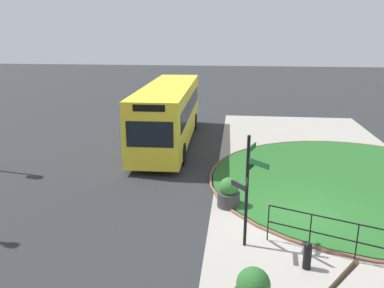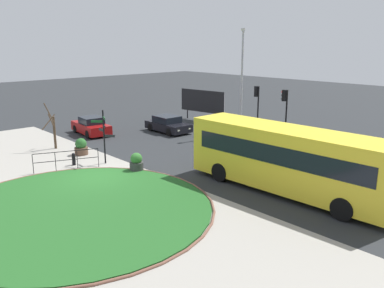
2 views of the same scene
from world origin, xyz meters
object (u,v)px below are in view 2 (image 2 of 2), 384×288
(bollard_foreground, at_px, (74,159))
(planter_kerbside, at_px, (136,163))
(street_tree_bare, at_px, (53,129))
(bus_yellow, at_px, (288,159))
(billboard_left, at_px, (202,101))
(planter_near_signpost, at_px, (81,147))
(signpost_directional, at_px, (104,133))
(car_far_lane, at_px, (168,124))
(traffic_light_far, at_px, (285,106))
(lamppost_tall, at_px, (242,79))
(car_near_lane, at_px, (91,126))
(traffic_light_near, at_px, (257,101))

(bollard_foreground, xyz_separation_m, planter_kerbside, (3.51, 2.12, 0.11))
(street_tree_bare, bearing_deg, bus_yellow, 16.75)
(bus_yellow, bearing_deg, billboard_left, -33.14)
(planter_near_signpost, distance_m, planter_kerbside, 5.39)
(signpost_directional, xyz_separation_m, planter_kerbside, (2.53, 0.55, -1.42))
(bollard_foreground, bearing_deg, car_far_lane, 108.65)
(traffic_light_far, height_order, lamppost_tall, lamppost_tall)
(lamppost_tall, bearing_deg, street_tree_bare, -113.75)
(bus_yellow, relative_size, billboard_left, 2.14)
(bollard_foreground, xyz_separation_m, bus_yellow, (11.29, 5.61, 1.33))
(lamppost_tall, distance_m, planter_kerbside, 12.60)
(car_near_lane, relative_size, traffic_light_near, 1.04)
(car_near_lane, xyz_separation_m, planter_kerbside, (10.39, -2.88, -0.16))
(car_far_lane, height_order, planter_kerbside, car_far_lane)
(car_near_lane, relative_size, traffic_light_far, 1.04)
(traffic_light_near, distance_m, traffic_light_far, 2.83)
(car_far_lane, relative_size, billboard_left, 0.83)
(traffic_light_far, bearing_deg, bollard_foreground, 54.09)
(car_far_lane, height_order, traffic_light_near, traffic_light_near)
(signpost_directional, xyz_separation_m, bus_yellow, (10.31, 4.04, -0.19))
(bollard_foreground, relative_size, car_near_lane, 0.18)
(car_far_lane, bearing_deg, traffic_light_far, 17.93)
(traffic_light_near, distance_m, planter_near_signpost, 13.14)
(signpost_directional, xyz_separation_m, traffic_light_far, (4.97, 11.34, 1.03))
(car_far_lane, bearing_deg, street_tree_bare, -95.69)
(bus_yellow, bearing_deg, street_tree_bare, 15.17)
(bus_yellow, bearing_deg, car_near_lane, 0.34)
(bus_yellow, distance_m, traffic_light_far, 9.13)
(lamppost_tall, relative_size, planter_near_signpost, 7.41)
(billboard_left, xyz_separation_m, street_tree_bare, (0.49, -14.79, -0.43))
(car_far_lane, bearing_deg, billboard_left, 107.66)
(bus_yellow, height_order, street_tree_bare, street_tree_bare)
(bus_yellow, xyz_separation_m, traffic_light_near, (-8.13, 7.75, 1.23))
(signpost_directional, height_order, car_near_lane, signpost_directional)
(bus_yellow, bearing_deg, signpost_directional, 19.80)
(traffic_light_near, bearing_deg, planter_kerbside, 96.51)
(bollard_foreground, distance_m, traffic_light_near, 13.96)
(car_far_lane, distance_m, lamppost_tall, 7.05)
(traffic_light_far, bearing_deg, signpost_directional, 55.15)
(traffic_light_far, height_order, street_tree_bare, traffic_light_far)
(car_near_lane, relative_size, street_tree_bare, 1.29)
(bollard_foreground, relative_size, planter_kerbside, 0.70)
(car_near_lane, bearing_deg, billboard_left, -94.38)
(car_near_lane, bearing_deg, car_far_lane, -118.74)
(street_tree_bare, bearing_deg, bollard_foreground, -10.49)
(bus_yellow, bearing_deg, car_far_lane, -18.60)
(car_far_lane, xyz_separation_m, lamppost_tall, (4.60, 3.76, 3.79))
(bus_yellow, bearing_deg, planter_near_signpost, 15.92)
(car_near_lane, height_order, traffic_light_far, traffic_light_far)
(car_near_lane, relative_size, lamppost_tall, 0.51)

